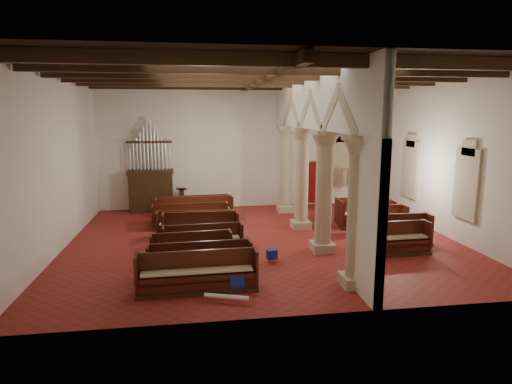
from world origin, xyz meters
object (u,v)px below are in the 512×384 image
object	(u,v)px
aisle_pew_0	(399,243)
pipe_organ	(151,183)
nave_pew_0	(198,278)
processional_banner	(351,194)
lectern	(182,201)

from	to	relation	value
aisle_pew_0	pipe_organ	bearing A→B (deg)	136.72
pipe_organ	nave_pew_0	size ratio (longest dim) A/B	1.39
nave_pew_0	pipe_organ	bearing A→B (deg)	100.31
aisle_pew_0	processional_banner	bearing A→B (deg)	81.24
lectern	aisle_pew_0	distance (m)	10.59
pipe_organ	aisle_pew_0	bearing A→B (deg)	-41.09
nave_pew_0	aisle_pew_0	distance (m)	7.02
pipe_organ	processional_banner	size ratio (longest dim) A/B	2.00
pipe_organ	processional_banner	distance (m)	9.60
nave_pew_0	processional_banner	bearing A→B (deg)	47.48
processional_banner	lectern	bearing A→B (deg)	-177.26
lectern	processional_banner	distance (m)	8.17
nave_pew_0	aisle_pew_0	size ratio (longest dim) A/B	1.57
nave_pew_0	lectern	bearing A→B (deg)	92.13
pipe_organ	aisle_pew_0	xyz separation A→B (m)	(8.76, -7.64, -1.01)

